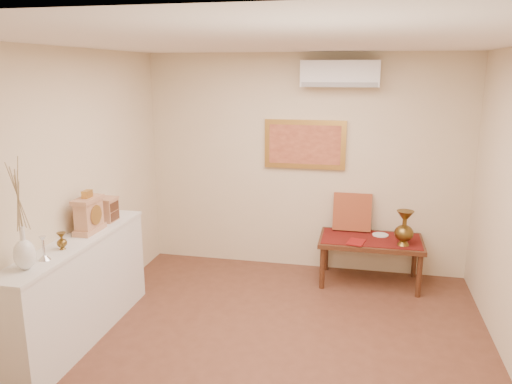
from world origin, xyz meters
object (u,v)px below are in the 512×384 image
(low_table, at_px, (371,244))
(white_vase, at_px, (20,215))
(mantel_clock, at_px, (89,214))
(brass_urn_tall, at_px, (405,224))
(wooden_chest, at_px, (108,209))
(display_ledge, at_px, (80,289))

(low_table, bearing_deg, white_vase, -135.95)
(white_vase, distance_m, mantel_clock, 0.98)
(brass_urn_tall, bearing_deg, wooden_chest, -159.79)
(brass_urn_tall, relative_size, wooden_chest, 1.99)
(brass_urn_tall, distance_m, display_ledge, 3.50)
(white_vase, height_order, mantel_clock, white_vase)
(mantel_clock, relative_size, low_table, 0.34)
(white_vase, bearing_deg, low_table, 44.05)
(white_vase, height_order, display_ledge, white_vase)
(brass_urn_tall, bearing_deg, low_table, 156.16)
(mantel_clock, bearing_deg, display_ledge, -92.32)
(wooden_chest, bearing_deg, white_vase, -89.88)
(wooden_chest, bearing_deg, display_ledge, -90.48)
(brass_urn_tall, height_order, low_table, brass_urn_tall)
(display_ledge, distance_m, wooden_chest, 0.86)
(white_vase, relative_size, display_ledge, 0.44)
(display_ledge, height_order, mantel_clock, mantel_clock)
(mantel_clock, bearing_deg, wooden_chest, 90.74)
(white_vase, distance_m, wooden_chest, 1.35)
(mantel_clock, distance_m, low_table, 3.20)
(brass_urn_tall, height_order, mantel_clock, mantel_clock)
(display_ledge, bearing_deg, mantel_clock, 87.68)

